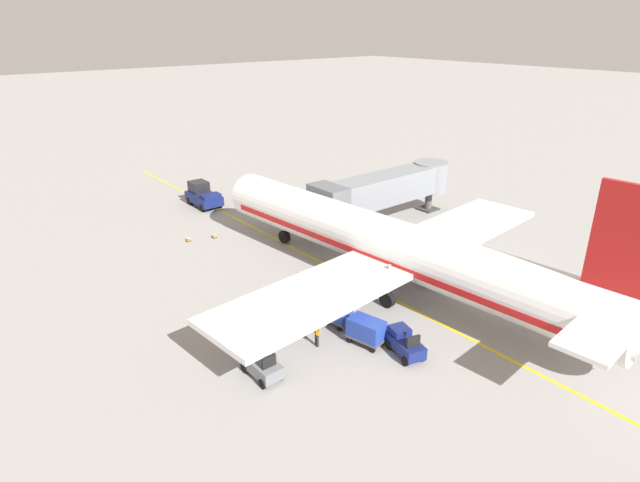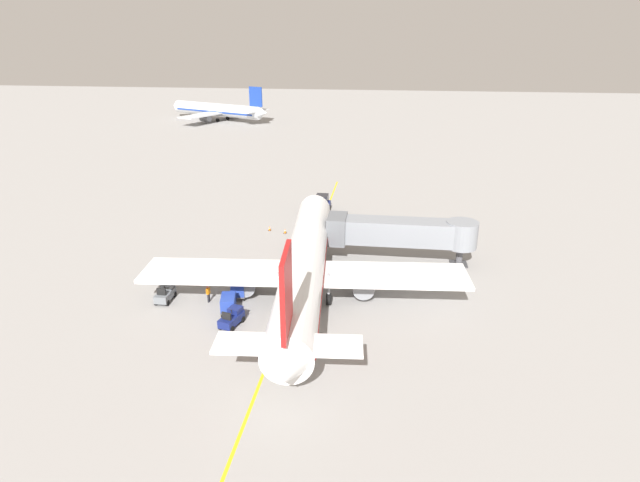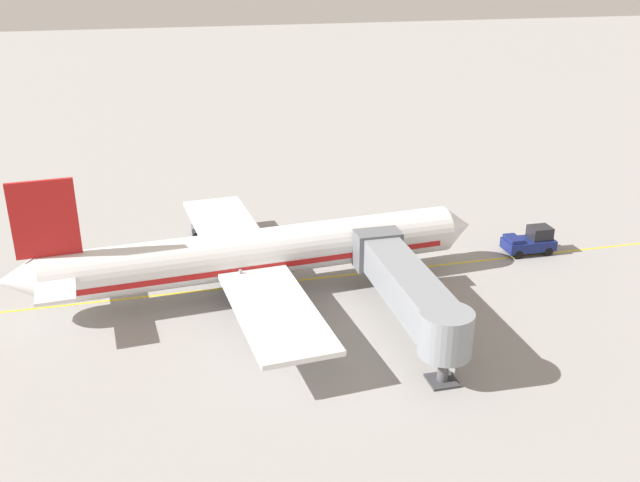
{
  "view_description": "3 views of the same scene",
  "coord_description": "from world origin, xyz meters",
  "px_view_note": "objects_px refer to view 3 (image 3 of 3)",
  "views": [
    {
      "loc": [
        -23.95,
        -24.39,
        17.54
      ],
      "look_at": [
        -0.87,
        3.71,
        2.35
      ],
      "focal_mm": 29.45,
      "sensor_mm": 36.0,
      "label": 1
    },
    {
      "loc": [
        8.29,
        -45.53,
        23.1
      ],
      "look_at": [
        1.9,
        3.04,
        3.76
      ],
      "focal_mm": 29.32,
      "sensor_mm": 36.0,
      "label": 2
    },
    {
      "loc": [
        51.0,
        -8.94,
        25.21
      ],
      "look_at": [
        1.83,
        3.29,
        4.08
      ],
      "focal_mm": 39.81,
      "sensor_mm": 36.0,
      "label": 3
    }
  ],
  "objects_px": {
    "parked_airliner": "(255,254)",
    "jet_bridge": "(409,288)",
    "baggage_cart_second_in_train": "(197,254)",
    "ground_crew_wing_walker": "(213,242)",
    "pushback_tractor": "(530,241)",
    "baggage_cart_front": "(231,251)",
    "ground_crew_loader": "(284,249)",
    "safety_cone_nose_right": "(425,244)",
    "baggage_tug_trailing": "(206,228)",
    "baggage_tug_lead": "(172,264)",
    "safety_cone_nose_left": "(424,235)"
  },
  "relations": [
    {
      "from": "pushback_tractor",
      "to": "baggage_cart_front",
      "type": "xyz_separation_m",
      "value": [
        -4.56,
        -25.92,
        -0.15
      ]
    },
    {
      "from": "baggage_tug_trailing",
      "to": "baggage_cart_front",
      "type": "relative_size",
      "value": 0.84
    },
    {
      "from": "baggage_cart_second_in_train",
      "to": "ground_crew_wing_walker",
      "type": "xyz_separation_m",
      "value": [
        -2.4,
        1.63,
        0.0
      ]
    },
    {
      "from": "baggage_tug_trailing",
      "to": "parked_airliner",
      "type": "bearing_deg",
      "value": 12.21
    },
    {
      "from": "baggage_cart_second_in_train",
      "to": "parked_airliner",
      "type": "bearing_deg",
      "value": 33.37
    },
    {
      "from": "pushback_tractor",
      "to": "ground_crew_wing_walker",
      "type": "xyz_separation_m",
      "value": [
        -7.02,
        -27.21,
        -0.15
      ]
    },
    {
      "from": "baggage_tug_lead",
      "to": "baggage_cart_front",
      "type": "relative_size",
      "value": 0.92
    },
    {
      "from": "parked_airliner",
      "to": "pushback_tractor",
      "type": "bearing_deg",
      "value": 93.79
    },
    {
      "from": "parked_airliner",
      "to": "jet_bridge",
      "type": "xyz_separation_m",
      "value": [
        9.0,
        9.21,
        0.27
      ]
    },
    {
      "from": "parked_airliner",
      "to": "ground_crew_loader",
      "type": "distance_m",
      "value": 6.77
    },
    {
      "from": "parked_airliner",
      "to": "baggage_cart_second_in_train",
      "type": "bearing_deg",
      "value": -146.63
    },
    {
      "from": "jet_bridge",
      "to": "baggage_tug_trailing",
      "type": "distance_m",
      "value": 24.95
    },
    {
      "from": "baggage_tug_trailing",
      "to": "baggage_cart_second_in_train",
      "type": "xyz_separation_m",
      "value": [
        6.46,
        -1.37,
        0.24
      ]
    },
    {
      "from": "baggage_tug_trailing",
      "to": "safety_cone_nose_left",
      "type": "bearing_deg",
      "value": 74.47
    },
    {
      "from": "parked_airliner",
      "to": "jet_bridge",
      "type": "height_order",
      "value": "parked_airliner"
    },
    {
      "from": "baggage_tug_trailing",
      "to": "safety_cone_nose_right",
      "type": "bearing_deg",
      "value": 68.18
    },
    {
      "from": "safety_cone_nose_left",
      "to": "jet_bridge",
      "type": "bearing_deg",
      "value": -25.4
    },
    {
      "from": "safety_cone_nose_left",
      "to": "ground_crew_wing_walker",
      "type": "bearing_deg",
      "value": -94.14
    },
    {
      "from": "baggage_cart_second_in_train",
      "to": "baggage_tug_trailing",
      "type": "bearing_deg",
      "value": 168.02
    },
    {
      "from": "parked_airliner",
      "to": "jet_bridge",
      "type": "bearing_deg",
      "value": 45.66
    },
    {
      "from": "baggage_cart_front",
      "to": "safety_cone_nose_right",
      "type": "xyz_separation_m",
      "value": [
        1.07,
        17.43,
        -0.66
      ]
    },
    {
      "from": "jet_bridge",
      "to": "baggage_cart_second_in_train",
      "type": "relative_size",
      "value": 5.34
    },
    {
      "from": "pushback_tractor",
      "to": "safety_cone_nose_left",
      "type": "bearing_deg",
      "value": -125.79
    },
    {
      "from": "baggage_tug_trailing",
      "to": "baggage_cart_front",
      "type": "xyz_separation_m",
      "value": [
        6.53,
        1.55,
        0.24
      ]
    },
    {
      "from": "safety_cone_nose_right",
      "to": "ground_crew_loader",
      "type": "bearing_deg",
      "value": -91.61
    },
    {
      "from": "baggage_cart_front",
      "to": "baggage_cart_second_in_train",
      "type": "relative_size",
      "value": 1.0
    },
    {
      "from": "pushback_tractor",
      "to": "jet_bridge",
      "type": "bearing_deg",
      "value": -55.55
    },
    {
      "from": "baggage_tug_lead",
      "to": "parked_airliner",
      "type": "bearing_deg",
      "value": 49.91
    },
    {
      "from": "ground_crew_loader",
      "to": "safety_cone_nose_right",
      "type": "xyz_separation_m",
      "value": [
        0.36,
        12.95,
        -0.66
      ]
    },
    {
      "from": "safety_cone_nose_left",
      "to": "parked_airliner",
      "type": "bearing_deg",
      "value": -66.81
    },
    {
      "from": "baggage_tug_lead",
      "to": "ground_crew_wing_walker",
      "type": "relative_size",
      "value": 1.62
    },
    {
      "from": "jet_bridge",
      "to": "baggage_cart_second_in_train",
      "type": "bearing_deg",
      "value": -138.86
    },
    {
      "from": "safety_cone_nose_left",
      "to": "baggage_cart_front",
      "type": "bearing_deg",
      "value": -86.65
    },
    {
      "from": "ground_crew_wing_walker",
      "to": "safety_cone_nose_left",
      "type": "bearing_deg",
      "value": 85.86
    },
    {
      "from": "baggage_cart_front",
      "to": "parked_airliner",
      "type": "bearing_deg",
      "value": 10.96
    },
    {
      "from": "baggage_tug_trailing",
      "to": "baggage_cart_second_in_train",
      "type": "distance_m",
      "value": 6.61
    },
    {
      "from": "parked_airliner",
      "to": "safety_cone_nose_left",
      "type": "height_order",
      "value": "parked_airliner"
    },
    {
      "from": "ground_crew_wing_walker",
      "to": "safety_cone_nose_right",
      "type": "height_order",
      "value": "ground_crew_wing_walker"
    },
    {
      "from": "ground_crew_loader",
      "to": "safety_cone_nose_left",
      "type": "relative_size",
      "value": 2.86
    },
    {
      "from": "pushback_tractor",
      "to": "safety_cone_nose_left",
      "type": "height_order",
      "value": "pushback_tractor"
    },
    {
      "from": "baggage_tug_trailing",
      "to": "baggage_cart_front",
      "type": "height_order",
      "value": "baggage_tug_trailing"
    },
    {
      "from": "baggage_cart_second_in_train",
      "to": "ground_crew_loader",
      "type": "xyz_separation_m",
      "value": [
        0.77,
        7.4,
        0.0
      ]
    },
    {
      "from": "pushback_tractor",
      "to": "ground_crew_wing_walker",
      "type": "bearing_deg",
      "value": -104.47
    },
    {
      "from": "baggage_tug_trailing",
      "to": "ground_crew_wing_walker",
      "type": "xyz_separation_m",
      "value": [
        4.06,
        0.26,
        0.24
      ]
    },
    {
      "from": "baggage_tug_trailing",
      "to": "ground_crew_wing_walker",
      "type": "relative_size",
      "value": 1.48
    },
    {
      "from": "baggage_cart_second_in_train",
      "to": "baggage_cart_front",
      "type": "bearing_deg",
      "value": 88.66
    },
    {
      "from": "jet_bridge",
      "to": "baggage_cart_front",
      "type": "distance_m",
      "value": 18.59
    },
    {
      "from": "baggage_cart_front",
      "to": "safety_cone_nose_left",
      "type": "relative_size",
      "value": 5.05
    },
    {
      "from": "baggage_cart_front",
      "to": "baggage_cart_second_in_train",
      "type": "height_order",
      "value": "same"
    },
    {
      "from": "baggage_cart_second_in_train",
      "to": "ground_crew_loader",
      "type": "bearing_deg",
      "value": 84.03
    }
  ]
}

